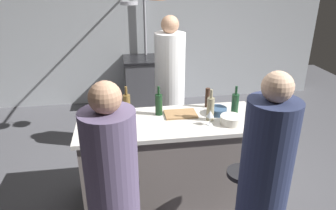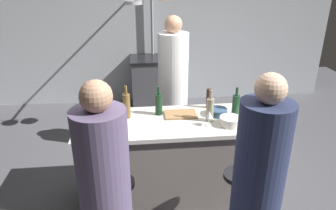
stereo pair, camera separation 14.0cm
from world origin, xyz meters
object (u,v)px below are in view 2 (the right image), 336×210
(wine_bottle_amber, at_px, (127,105))
(chef, at_px, (173,92))
(cutting_board, at_px, (180,114))
(wine_glass_near_left_guest, at_px, (209,115))
(stove_range, at_px, (154,83))
(wine_bottle_white, at_px, (210,109))
(wine_glass_near_right_guest, at_px, (94,122))
(mixing_bowl_blue, at_px, (217,112))
(wine_bottle_red, at_px, (159,104))
(mixing_bowl_ceramic, at_px, (230,121))
(wine_bottle_green, at_px, (236,104))
(pepper_mill, at_px, (208,98))
(guest_right, at_px, (256,194))
(mixing_bowl_steel, at_px, (102,114))
(guest_left, at_px, (106,203))
(bar_stool_right, at_px, (236,203))

(wine_bottle_amber, bearing_deg, chef, 56.82)
(cutting_board, xyz_separation_m, wine_glass_near_left_guest, (0.23, -0.26, 0.10))
(stove_range, height_order, wine_bottle_white, wine_bottle_white)
(wine_bottle_white, height_order, wine_glass_near_right_guest, wine_bottle_white)
(wine_bottle_amber, bearing_deg, mixing_bowl_blue, -2.15)
(wine_bottle_red, xyz_separation_m, mixing_bowl_blue, (0.58, -0.08, -0.08))
(mixing_bowl_ceramic, bearing_deg, stove_range, 102.07)
(wine_bottle_green, bearing_deg, wine_glass_near_right_guest, -169.89)
(stove_range, relative_size, pepper_mill, 4.24)
(guest_right, height_order, mixing_bowl_ceramic, guest_right)
(chef, bearing_deg, cutting_board, -91.90)
(mixing_bowl_steel, bearing_deg, cutting_board, -2.35)
(cutting_board, height_order, wine_glass_near_left_guest, wine_glass_near_left_guest)
(pepper_mill, height_order, wine_bottle_green, wine_bottle_green)
(pepper_mill, height_order, wine_bottle_amber, wine_bottle_amber)
(chef, bearing_deg, wine_glass_near_left_guest, -79.74)
(guest_left, height_order, pepper_mill, guest_left)
(cutting_board, bearing_deg, mixing_bowl_ceramic, -31.58)
(wine_glass_near_left_guest, relative_size, mixing_bowl_ceramic, 0.71)
(cutting_board, distance_m, wine_bottle_red, 0.24)
(pepper_mill, distance_m, wine_bottle_red, 0.55)
(chef, bearing_deg, wine_bottle_amber, -123.18)
(stove_range, height_order, wine_bottle_red, wine_bottle_red)
(mixing_bowl_ceramic, bearing_deg, pepper_mill, 105.31)
(wine_bottle_white, bearing_deg, mixing_bowl_ceramic, -32.57)
(wine_bottle_amber, height_order, mixing_bowl_steel, wine_bottle_amber)
(guest_right, distance_m, mixing_bowl_ceramic, 0.86)
(mixing_bowl_ceramic, bearing_deg, bar_stool_right, -95.12)
(bar_stool_right, xyz_separation_m, wine_glass_near_right_guest, (-1.21, 0.44, 0.63))
(bar_stool_right, relative_size, wine_glass_near_right_guest, 4.66)
(chef, xyz_separation_m, wine_glass_near_left_guest, (0.20, -1.12, 0.18))
(pepper_mill, distance_m, mixing_bowl_blue, 0.21)
(cutting_board, height_order, wine_glass_near_right_guest, wine_glass_near_right_guest)
(chef, bearing_deg, mixing_bowl_blue, -69.11)
(chef, relative_size, guest_right, 1.06)
(wine_bottle_green, bearing_deg, cutting_board, 175.37)
(pepper_mill, bearing_deg, wine_bottle_amber, -169.64)
(chef, height_order, wine_glass_near_left_guest, chef)
(cutting_board, bearing_deg, wine_glass_near_right_guest, -160.58)
(wine_glass_near_left_guest, bearing_deg, bar_stool_right, -71.10)
(wine_bottle_white, xyz_separation_m, wine_glass_near_right_guest, (-1.08, -0.13, -0.02))
(wine_glass_near_right_guest, bearing_deg, mixing_bowl_ceramic, 0.96)
(stove_range, bearing_deg, wine_bottle_amber, -99.98)
(cutting_board, distance_m, wine_bottle_amber, 0.55)
(wine_bottle_amber, bearing_deg, guest_right, -50.44)
(chef, relative_size, mixing_bowl_ceramic, 8.67)
(wine_bottle_green, relative_size, mixing_bowl_blue, 1.48)
(wine_glass_near_right_guest, relative_size, mixing_bowl_steel, 0.72)
(mixing_bowl_blue, bearing_deg, mixing_bowl_steel, 176.85)
(chef, distance_m, wine_bottle_red, 0.87)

